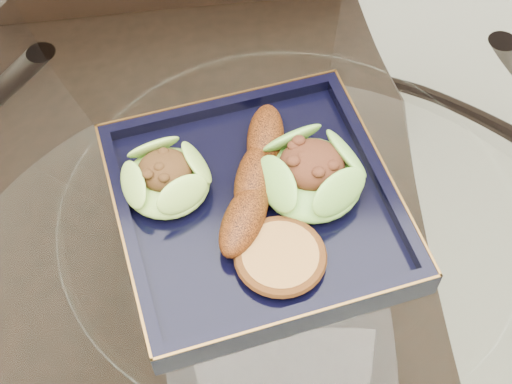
{
  "coord_description": "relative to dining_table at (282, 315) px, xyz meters",
  "views": [
    {
      "loc": [
        -0.04,
        -0.35,
        1.37
      ],
      "look_at": [
        -0.03,
        0.04,
        0.8
      ],
      "focal_mm": 50.0,
      "sensor_mm": 36.0,
      "label": 1
    }
  ],
  "objects": [
    {
      "name": "dining_chair",
      "position": [
        -0.11,
        0.29,
        -0.01
      ],
      "size": [
        0.49,
        0.49,
        1.06
      ],
      "rotation": [
        0.0,
        0.0,
        0.08
      ],
      "color": "black",
      "rests_on": "ground"
    },
    {
      "name": "lettuce_wrap_right",
      "position": [
        0.03,
        0.05,
        0.2
      ],
      "size": [
        0.11,
        0.11,
        0.04
      ],
      "primitive_type": "ellipsoid",
      "rotation": [
        0.0,
        0.0,
        0.1
      ],
      "color": "#58A22F",
      "rests_on": "navy_plate"
    },
    {
      "name": "roasted_plantain",
      "position": [
        -0.03,
        0.06,
        0.2
      ],
      "size": [
        0.08,
        0.18,
        0.03
      ],
      "primitive_type": "ellipsoid",
      "rotation": [
        0.0,
        0.0,
        1.32
      ],
      "color": "#6C2E0B",
      "rests_on": "navy_plate"
    },
    {
      "name": "lettuce_wrap_left",
      "position": [
        -0.12,
        0.06,
        0.2
      ],
      "size": [
        0.09,
        0.09,
        0.03
      ],
      "primitive_type": "ellipsoid",
      "rotation": [
        0.0,
        0.0,
        0.04
      ],
      "color": "olive",
      "rests_on": "navy_plate"
    },
    {
      "name": "dining_table",
      "position": [
        0.0,
        0.0,
        0.0
      ],
      "size": [
        1.13,
        1.13,
        0.77
      ],
      "color": "white",
      "rests_on": "ground"
    },
    {
      "name": "navy_plate",
      "position": [
        -0.03,
        0.04,
        0.17
      ],
      "size": [
        0.33,
        0.33,
        0.02
      ],
      "primitive_type": "cube",
      "rotation": [
        0.0,
        0.0,
        0.27
      ],
      "color": "black",
      "rests_on": "dining_table"
    },
    {
      "name": "crumb_patty",
      "position": [
        -0.01,
        -0.03,
        0.19
      ],
      "size": [
        0.1,
        0.1,
        0.01
      ],
      "primitive_type": "cylinder",
      "rotation": [
        0.0,
        0.0,
        -0.41
      ],
      "color": "#AC7839",
      "rests_on": "navy_plate"
    }
  ]
}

